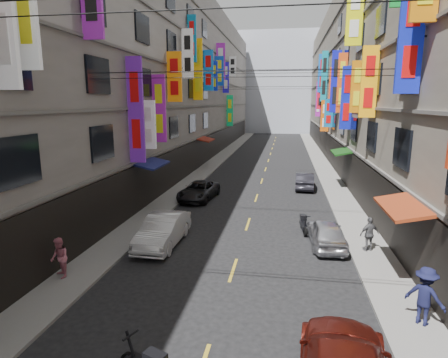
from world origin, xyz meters
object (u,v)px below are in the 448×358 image
(car_right_far, at_px, (305,181))
(pedestrian_lfar, at_px, (59,258))
(scooter_far_right, at_px, (304,224))
(car_right_mid, at_px, (326,233))
(pedestrian_rnear, at_px, (425,296))
(car_left_mid, at_px, (163,230))
(car_left_far, at_px, (199,191))
(pedestrian_rfar, at_px, (369,234))

(car_right_far, relative_size, pedestrian_lfar, 2.50)
(scooter_far_right, bearing_deg, pedestrian_lfar, 31.73)
(car_right_mid, bearing_deg, pedestrian_rnear, 105.47)
(car_right_mid, bearing_deg, car_right_far, -92.06)
(car_left_mid, bearing_deg, car_left_far, 92.78)
(car_left_mid, bearing_deg, pedestrian_lfar, -122.10)
(car_left_far, height_order, car_right_mid, car_right_mid)
(pedestrian_lfar, distance_m, pedestrian_rfar, 13.15)
(car_right_mid, relative_size, car_right_far, 0.98)
(car_left_mid, relative_size, car_right_far, 1.13)
(car_right_mid, distance_m, pedestrian_lfar, 11.72)
(pedestrian_lfar, xyz_separation_m, pedestrian_rfar, (12.28, 4.72, 0.00))
(car_left_mid, distance_m, pedestrian_lfar, 4.99)
(car_left_mid, relative_size, car_left_far, 1.00)
(car_left_far, height_order, car_right_far, car_right_far)
(car_left_far, bearing_deg, car_right_mid, -37.47)
(scooter_far_right, height_order, car_left_mid, car_left_mid)
(car_right_mid, xyz_separation_m, pedestrian_lfar, (-10.44, -5.30, 0.25))
(pedestrian_rnear, bearing_deg, car_left_far, -15.78)
(pedestrian_rnear, height_order, pedestrian_rfar, pedestrian_rnear)
(scooter_far_right, relative_size, pedestrian_rnear, 0.99)
(scooter_far_right, height_order, pedestrian_lfar, pedestrian_lfar)
(pedestrian_lfar, height_order, pedestrian_rfar, same)
(car_left_far, bearing_deg, pedestrian_lfar, -94.63)
(car_right_mid, distance_m, pedestrian_rfar, 1.94)
(scooter_far_right, bearing_deg, pedestrian_rnear, 106.42)
(pedestrian_lfar, xyz_separation_m, pedestrian_rnear, (12.70, -1.02, 0.12))
(car_left_mid, distance_m, pedestrian_rfar, 9.57)
(pedestrian_lfar, relative_size, pedestrian_rnear, 0.87)
(pedestrian_lfar, bearing_deg, pedestrian_rfar, 64.98)
(pedestrian_lfar, relative_size, pedestrian_rfar, 1.00)
(pedestrian_rfar, bearing_deg, pedestrian_lfar, -1.18)
(car_left_mid, xyz_separation_m, pedestrian_rnear, (9.98, -5.20, 0.29))
(car_left_far, xyz_separation_m, car_right_far, (7.55, 4.64, 0.03))
(scooter_far_right, bearing_deg, car_right_far, -97.93)
(car_right_far, bearing_deg, car_right_mid, 94.51)
(car_right_far, relative_size, pedestrian_rfar, 2.50)
(pedestrian_lfar, bearing_deg, car_left_mid, 100.90)
(car_left_mid, distance_m, car_right_far, 15.22)
(scooter_far_right, bearing_deg, pedestrian_rfar, 134.23)
(car_left_mid, height_order, pedestrian_rnear, pedestrian_rnear)
(scooter_far_right, distance_m, car_left_far, 9.12)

